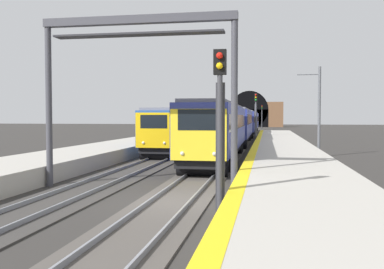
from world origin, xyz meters
TOP-DOWN VIEW (x-y plane):
  - ground_plane at (0.00, 0.00)m, footprint 320.00×320.00m
  - platform_right at (0.00, -4.59)m, footprint 112.00×4.72m
  - platform_right_edge_strip at (0.00, -2.48)m, footprint 112.00×0.50m
  - track_main_line at (0.00, 0.00)m, footprint 160.00×2.70m
  - track_adjacent_line at (0.00, 4.24)m, footprint 160.00×3.02m
  - train_main_approaching at (43.25, -0.00)m, footprint 76.09×3.06m
  - train_adjacent_platform at (32.23, 4.24)m, footprint 37.42×3.01m
  - railway_signal_near at (-2.28, -1.99)m, footprint 0.39×0.38m
  - railway_signal_mid at (36.13, -1.99)m, footprint 0.39×0.38m
  - railway_signal_far at (89.65, -1.99)m, footprint 0.39×0.38m
  - overhead_signal_gantry at (2.68, 2.12)m, footprint 0.70×8.59m
  - tunnel_portal at (116.05, 2.12)m, footprint 2.61×20.14m
  - catenary_mast_near at (19.46, -7.33)m, footprint 0.22×1.82m

SIDE VIEW (x-z plane):
  - ground_plane at x=0.00m, z-range 0.00..0.00m
  - track_adjacent_line at x=0.00m, z-range -0.06..0.15m
  - track_main_line at x=0.00m, z-range -0.06..0.15m
  - platform_right at x=0.00m, z-range 0.00..0.91m
  - platform_right_edge_strip at x=0.00m, z-range 0.91..0.91m
  - train_adjacent_platform at x=32.23m, z-range -0.17..4.51m
  - train_main_approaching at x=43.25m, z-range 0.29..4.34m
  - railway_signal_near at x=-2.28m, z-range 0.44..5.59m
  - railway_signal_mid at x=36.13m, z-range 0.58..6.51m
  - railway_signal_far at x=89.65m, z-range 0.59..6.57m
  - catenary_mast_near at x=19.46m, z-range 0.09..7.13m
  - tunnel_portal at x=116.05m, z-range -1.81..9.47m
  - overhead_signal_gantry at x=2.68m, z-range 1.87..9.34m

